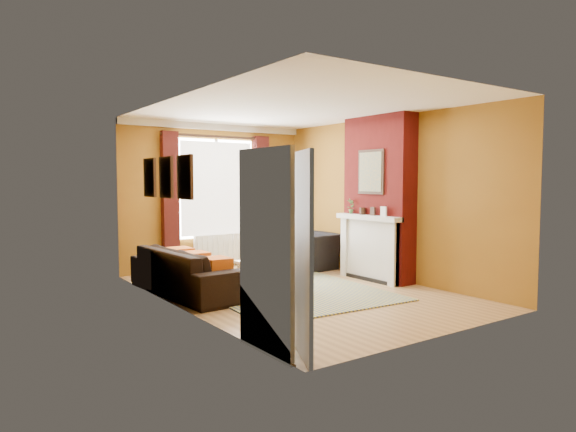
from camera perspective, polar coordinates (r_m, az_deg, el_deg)
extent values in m
plane|color=#987345|center=(7.99, 1.04, -8.36)|extent=(5.50, 5.50, 0.00)
cube|color=#8D5E1B|center=(10.17, -8.08, 2.21)|extent=(3.80, 0.02, 2.80)
cube|color=#8D5E1B|center=(5.81, 17.15, 0.77)|extent=(3.80, 0.02, 2.80)
cube|color=#8D5E1B|center=(9.05, 10.84, 1.97)|extent=(0.02, 5.50, 2.80)
cube|color=#8D5E1B|center=(6.87, -11.90, 1.33)|extent=(0.02, 5.50, 2.80)
cube|color=white|center=(7.88, 1.06, 11.95)|extent=(3.80, 5.50, 0.01)
cube|color=#4B0C0A|center=(8.93, 10.06, 1.95)|extent=(0.35, 1.40, 2.80)
cube|color=silver|center=(8.86, 9.10, -3.57)|extent=(0.12, 1.30, 1.10)
cube|color=silver|center=(8.78, 8.90, -0.16)|extent=(0.22, 1.40, 0.08)
cube|color=silver|center=(8.45, 11.73, -4.18)|extent=(0.16, 0.14, 1.04)
cube|color=silver|center=(9.28, 6.52, -3.40)|extent=(0.16, 0.14, 1.04)
cube|color=black|center=(8.90, 9.23, -4.19)|extent=(0.06, 0.80, 0.90)
cube|color=black|center=(8.95, 9.11, -6.86)|extent=(0.20, 1.00, 0.06)
cube|color=silver|center=(8.53, 10.58, 0.50)|extent=(0.03, 0.12, 0.16)
cube|color=black|center=(8.70, 9.41, 0.52)|extent=(0.03, 0.10, 0.14)
cylinder|color=black|center=(8.88, 8.28, 0.54)|extent=(0.10, 0.10, 0.12)
cube|color=black|center=(8.79, 9.21, 4.86)|extent=(0.03, 0.60, 0.75)
cube|color=#AC863A|center=(8.78, 9.12, 4.86)|extent=(0.01, 0.52, 0.66)
cube|color=silver|center=(10.18, -8.05, 9.77)|extent=(3.80, 0.08, 0.12)
cube|color=white|center=(10.13, -8.01, 3.06)|extent=(1.60, 0.04, 1.90)
cube|color=white|center=(10.10, -7.91, 3.05)|extent=(1.50, 0.02, 1.80)
cube|color=silver|center=(10.12, -7.96, 3.06)|extent=(0.06, 0.04, 1.90)
cube|color=#3D100D|center=(9.65, -12.96, 1.76)|extent=(0.30, 0.16, 2.50)
cube|color=#3D100D|center=(10.54, -3.02, 2.04)|extent=(0.30, 0.16, 2.50)
cylinder|color=black|center=(10.09, -7.83, 8.74)|extent=(2.30, 0.05, 0.05)
cube|color=silver|center=(10.16, -7.77, -3.73)|extent=(1.00, 0.10, 0.60)
cube|color=silver|center=(9.91, -9.93, -3.94)|extent=(0.04, 0.03, 0.56)
cube|color=silver|center=(9.96, -9.36, -3.90)|extent=(0.04, 0.03, 0.56)
cube|color=silver|center=(10.01, -8.79, -3.86)|extent=(0.04, 0.03, 0.56)
cube|color=silver|center=(10.06, -8.22, -3.81)|extent=(0.04, 0.03, 0.56)
cube|color=silver|center=(10.11, -7.66, -3.77)|extent=(0.04, 0.03, 0.56)
cube|color=silver|center=(10.16, -7.11, -3.73)|extent=(0.04, 0.03, 0.56)
cube|color=silver|center=(10.21, -6.56, -3.68)|extent=(0.04, 0.03, 0.56)
cube|color=silver|center=(10.26, -6.02, -3.64)|extent=(0.04, 0.03, 0.56)
cube|color=silver|center=(10.31, -5.48, -3.60)|extent=(0.04, 0.03, 0.56)
cube|color=black|center=(6.78, -11.38, 4.26)|extent=(0.04, 0.44, 0.58)
cube|color=gold|center=(6.79, -11.19, 4.26)|extent=(0.01, 0.38, 0.52)
cube|color=black|center=(7.39, -13.40, 4.20)|extent=(0.04, 0.44, 0.58)
cube|color=green|center=(7.39, -13.21, 4.20)|extent=(0.01, 0.38, 0.52)
cube|color=black|center=(7.99, -15.10, 4.15)|extent=(0.04, 0.44, 0.58)
cube|color=#C36230|center=(8.00, -14.94, 4.15)|extent=(0.01, 0.38, 0.52)
cube|color=silver|center=(5.10, -2.54, -4.00)|extent=(0.05, 0.94, 2.06)
cube|color=black|center=(5.11, -2.35, -3.98)|extent=(0.02, 0.80, 1.98)
cube|color=silver|center=(4.92, 1.64, -4.30)|extent=(0.37, 0.74, 1.98)
imported|color=#467D37|center=(9.10, 7.00, 1.11)|extent=(0.14, 0.10, 0.27)
cube|color=#BF4F0F|center=(7.42, -7.95, -5.20)|extent=(0.34, 0.40, 0.16)
cube|color=#BF4F0F|center=(8.04, -10.21, -4.51)|extent=(0.34, 0.40, 0.16)
cube|color=#BF4F0F|center=(8.58, -11.88, -3.99)|extent=(0.34, 0.40, 0.16)
cube|color=#2F4583|center=(8.18, -0.71, -8.00)|extent=(2.70, 3.60, 0.02)
imported|color=black|center=(7.92, -10.88, -6.01)|extent=(1.06, 2.40, 0.69)
imported|color=black|center=(9.80, 2.14, -3.99)|extent=(1.14, 1.02, 0.70)
cube|color=tan|center=(8.25, -2.58, -5.47)|extent=(0.64, 1.16, 0.05)
cylinder|color=tan|center=(7.74, -2.25, -7.52)|extent=(0.05, 0.05, 0.33)
cylinder|color=tan|center=(7.97, 0.61, -7.19)|extent=(0.05, 0.05, 0.33)
cylinder|color=tan|center=(8.63, -5.51, -6.33)|extent=(0.05, 0.05, 0.33)
cylinder|color=tan|center=(8.83, -2.85, -6.08)|extent=(0.05, 0.05, 0.33)
cylinder|color=#A67F48|center=(10.09, -3.56, -4.34)|extent=(0.43, 0.43, 0.49)
cylinder|color=black|center=(10.63, -0.55, -5.18)|extent=(0.23, 0.23, 0.03)
cylinder|color=black|center=(10.54, -0.56, -1.52)|extent=(0.02, 0.02, 1.34)
cone|color=#F0E3C4|center=(10.50, -0.56, 2.16)|extent=(0.23, 0.23, 0.16)
imported|color=#999999|center=(7.99, -2.11, -5.54)|extent=(0.20, 0.26, 0.02)
imported|color=#999999|center=(8.50, -3.38, -4.96)|extent=(0.22, 0.30, 0.02)
imported|color=#999999|center=(8.28, -1.10, -4.95)|extent=(0.11, 0.11, 0.09)
cube|color=#242426|center=(8.24, -3.40, -5.24)|extent=(0.11, 0.17, 0.02)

